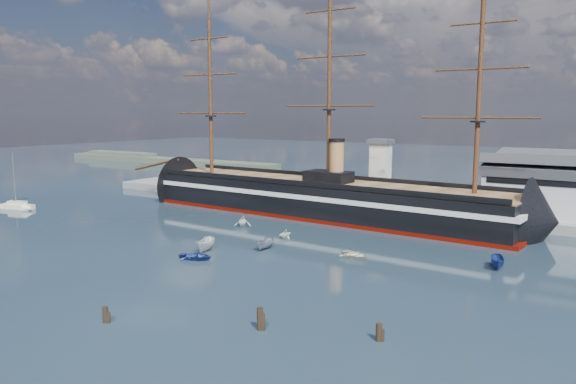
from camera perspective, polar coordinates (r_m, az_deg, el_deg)
The scene contains 16 objects.
ground at distance 107.68m, azimuth 0.60°, elevation -4.35°, with size 600.00×600.00×0.00m, color #16232F.
quay at distance 135.05m, azimuth 12.49°, elevation -1.98°, with size 180.00×18.00×2.00m, color slate.
quay_tower at distance 133.57m, azimuth 9.36°, elevation 2.22°, with size 5.00×5.00×15.00m.
shoreline at distance 269.31m, azimuth -13.64°, elevation 3.27°, with size 120.00×10.00×4.00m.
warship at distance 127.52m, azimuth 2.64°, elevation -0.55°, with size 113.30×21.16×53.94m.
sailboat at distance 150.72m, azimuth -25.79°, elevation -1.23°, with size 8.90×4.63×13.66m.
motorboat_a at distance 95.95m, azimuth -8.37°, elevation -6.00°, with size 6.85×2.51×2.74m, color silver.
motorboat_b at distance 91.10m, azimuth -9.35°, elevation -6.78°, with size 3.42×1.37×1.59m, color #2D4489.
motorboat_c at distance 96.37m, azimuth -2.35°, elevation -5.85°, with size 5.62×2.06×2.25m, color gray.
motorboat_d at distance 115.84m, azimuth -4.61°, elevation -3.48°, with size 6.48×2.81×2.38m, color white.
motorboat_e at distance 91.42m, azimuth 6.81°, elevation -6.68°, with size 3.31×1.32×1.55m, color beige.
motorboat_f at distance 90.45m, azimuth 20.50°, elevation -7.31°, with size 5.88×2.16×2.35m, color navy.
motorboat_g at distance 104.90m, azimuth -0.29°, elevation -4.69°, with size 4.92×2.13×1.80m, color white.
piling_near_mid at distance 67.39m, azimuth -18.02°, elevation -12.50°, with size 0.64×0.64×2.55m, color black.
piling_near_right at distance 62.29m, azimuth -2.87°, elevation -13.84°, with size 0.64×0.64×3.28m, color black.
piling_far_right at distance 60.28m, azimuth 9.19°, elevation -14.71°, with size 0.64×0.64×2.61m, color black.
Camera 1 is at (56.57, -48.60, 23.32)m, focal length 35.00 mm.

